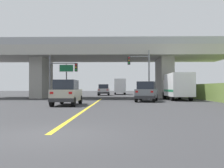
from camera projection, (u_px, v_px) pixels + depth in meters
ground at (103, 98)px, 35.24m from camera, size 160.00×160.00×0.00m
overpass_bridge at (103, 59)px, 35.32m from camera, size 34.14×9.25×7.56m
lane_divider_stripe at (91, 106)px, 20.02m from camera, size 0.20×24.92×0.01m
suv_lead at (67, 93)px, 20.60m from camera, size 1.88×4.59×2.02m
suv_crossing at (147, 92)px, 26.18m from camera, size 2.85×5.00×2.02m
box_truck at (177, 86)px, 29.45m from camera, size 2.33×7.19×2.99m
sedan_oncoming at (104, 90)px, 46.91m from camera, size 2.02×4.51×2.02m
traffic_signal_nearside at (142, 69)px, 30.13m from camera, size 2.62×0.36×5.85m
traffic_signal_farside at (60, 72)px, 29.50m from camera, size 3.30×0.36×5.12m
highway_sign at (66, 72)px, 33.17m from camera, size 1.82×0.17×4.56m
semi_truck_distant at (120, 86)px, 54.05m from camera, size 2.33×7.28×3.23m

